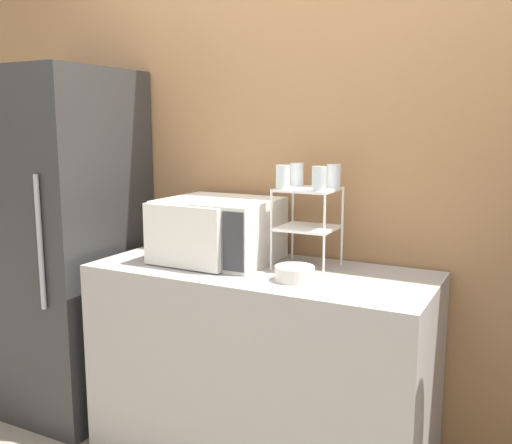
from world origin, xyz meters
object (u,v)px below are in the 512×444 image
(glass_front_right, at_px, (319,179))
(bowl, at_px, (295,274))
(glass_back_right, at_px, (334,176))
(glass_back_left, at_px, (297,174))
(microwave, at_px, (218,230))
(dish_rack, at_px, (308,211))
(refrigerator, at_px, (67,244))
(glass_front_left, at_px, (283,177))

(glass_front_right, height_order, bowl, glass_front_right)
(glass_front_right, bearing_deg, bowl, -105.27)
(glass_back_right, relative_size, glass_back_left, 1.00)
(microwave, relative_size, dish_rack, 1.42)
(glass_back_right, bearing_deg, glass_front_right, -92.23)
(microwave, relative_size, glass_back_left, 4.88)
(dish_rack, xyz_separation_m, glass_front_right, (0.08, -0.08, 0.15))
(glass_front_right, bearing_deg, glass_back_left, 137.47)
(glass_back_right, distance_m, bowl, 0.49)
(microwave, distance_m, refrigerator, 0.90)
(glass_back_right, bearing_deg, refrigerator, -171.22)
(glass_front_left, bearing_deg, glass_back_left, 90.53)
(glass_front_left, distance_m, glass_back_right, 0.24)
(refrigerator, bearing_deg, dish_rack, 5.87)
(glass_front_right, bearing_deg, glass_front_left, -179.17)
(dish_rack, relative_size, bowl, 2.18)
(glass_front_left, xyz_separation_m, refrigerator, (-1.22, -0.05, -0.40))
(dish_rack, relative_size, glass_back_right, 3.44)
(glass_front_left, relative_size, glass_back_left, 1.00)
(glass_back_right, relative_size, bowl, 0.63)
(glass_back_right, height_order, glass_front_right, same)
(glass_front_left, bearing_deg, refrigerator, -177.51)
(glass_back_right, height_order, refrigerator, refrigerator)
(glass_back_left, relative_size, bowl, 0.63)
(glass_back_left, bearing_deg, bowl, -67.52)
(microwave, xyz_separation_m, dish_rack, (0.42, 0.07, 0.11))
(microwave, height_order, refrigerator, refrigerator)
(microwave, distance_m, bowl, 0.50)
(glass_front_left, xyz_separation_m, glass_back_right, (0.17, 0.16, 0.00))
(glass_front_left, bearing_deg, dish_rack, 44.37)
(dish_rack, height_order, glass_back_left, glass_back_left)
(dish_rack, height_order, glass_back_right, glass_back_right)
(glass_back_left, bearing_deg, dish_rack, -40.97)
(refrigerator, bearing_deg, glass_back_right, 8.78)
(glass_back_left, bearing_deg, refrigerator, -170.36)
(glass_back_left, xyz_separation_m, refrigerator, (-1.22, -0.21, -0.40))
(glass_front_left, relative_size, glass_front_right, 1.00)
(microwave, relative_size, glass_front_right, 4.88)
(refrigerator, bearing_deg, glass_back_left, 9.64)
(microwave, distance_m, glass_front_left, 0.42)
(glass_front_left, distance_m, refrigerator, 1.29)
(glass_back_right, bearing_deg, dish_rack, -137.31)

